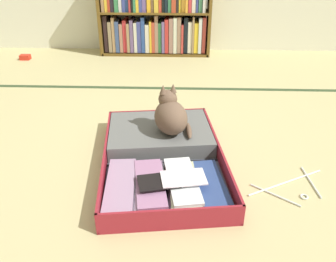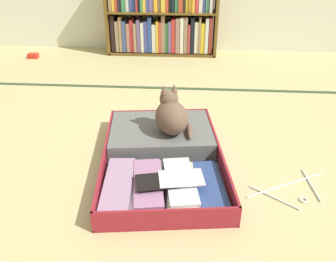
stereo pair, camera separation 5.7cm
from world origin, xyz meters
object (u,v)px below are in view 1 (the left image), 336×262
object	(u,v)px
open_suitcase	(161,152)
clothes_hanger	(292,187)
black_cat	(170,115)
bookshelf	(155,14)
small_red_pouch	(25,57)

from	to	relation	value
open_suitcase	clothes_hanger	world-z (taller)	open_suitcase
black_cat	bookshelf	bearing A→B (deg)	96.49
bookshelf	clothes_hanger	distance (m)	2.54
black_cat	clothes_hanger	world-z (taller)	black_cat
clothes_hanger	small_red_pouch	world-z (taller)	small_red_pouch
open_suitcase	black_cat	xyz separation A→B (m)	(0.05, 0.13, 0.17)
open_suitcase	black_cat	distance (m)	0.22
bookshelf	open_suitcase	distance (m)	2.16
bookshelf	clothes_hanger	size ratio (longest dim) A/B	2.76
clothes_hanger	small_red_pouch	bearing A→B (deg)	136.63
black_cat	small_red_pouch	xyz separation A→B (m)	(-1.57, 1.70, -0.19)
bookshelf	black_cat	xyz separation A→B (m)	(0.23, -1.99, -0.20)
black_cat	clothes_hanger	size ratio (longest dim) A/B	0.69
open_suitcase	small_red_pouch	xyz separation A→B (m)	(-1.52, 1.83, -0.02)
bookshelf	black_cat	size ratio (longest dim) A/B	3.99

